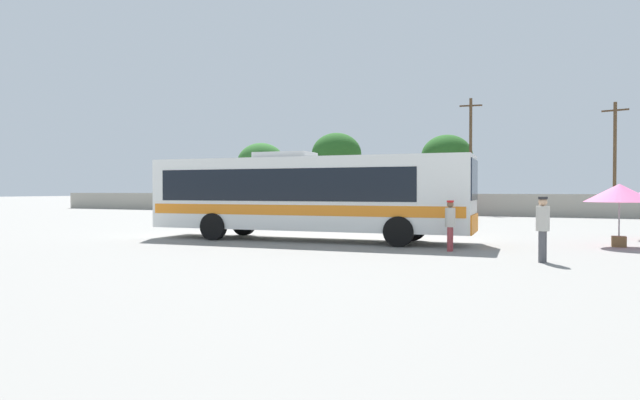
{
  "coord_description": "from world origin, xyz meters",
  "views": [
    {
      "loc": [
        9.05,
        -19.98,
        1.92
      ],
      "look_at": [
        -1.35,
        2.96,
        1.48
      ],
      "focal_mm": 30.83,
      "sensor_mm": 36.0,
      "label": 1
    }
  ],
  "objects_px": {
    "parked_car_leftmost_dark_blue": "(276,204)",
    "coach_bus_white_orange": "(304,193)",
    "roadside_tree_left": "(261,164)",
    "vendor_umbrella_near_gate_pink": "(619,194)",
    "roadside_tree_midright": "(447,156)",
    "parked_car_second_red": "(353,205)",
    "utility_pole_far": "(471,154)",
    "passenger_waiting_on_apron": "(543,225)",
    "parked_car_third_red": "(424,206)",
    "roadside_tree_midleft": "(336,154)",
    "utility_pole_near": "(615,157)",
    "attendant_by_bus_door": "(450,222)"
  },
  "relations": [
    {
      "from": "passenger_waiting_on_apron",
      "to": "vendor_umbrella_near_gate_pink",
      "type": "relative_size",
      "value": 0.78
    },
    {
      "from": "parked_car_second_red",
      "to": "utility_pole_near",
      "type": "relative_size",
      "value": 0.51
    },
    {
      "from": "coach_bus_white_orange",
      "to": "vendor_umbrella_near_gate_pink",
      "type": "relative_size",
      "value": 5.64
    },
    {
      "from": "vendor_umbrella_near_gate_pink",
      "to": "roadside_tree_midleft",
      "type": "relative_size",
      "value": 0.31
    },
    {
      "from": "coach_bus_white_orange",
      "to": "parked_car_second_red",
      "type": "height_order",
      "value": "coach_bus_white_orange"
    },
    {
      "from": "attendant_by_bus_door",
      "to": "parked_car_third_red",
      "type": "xyz_separation_m",
      "value": [
        -6.27,
        22.39,
        -0.11
      ]
    },
    {
      "from": "parked_car_leftmost_dark_blue",
      "to": "parked_car_second_red",
      "type": "distance_m",
      "value": 7.23
    },
    {
      "from": "passenger_waiting_on_apron",
      "to": "roadside_tree_left",
      "type": "height_order",
      "value": "roadside_tree_left"
    },
    {
      "from": "coach_bus_white_orange",
      "to": "passenger_waiting_on_apron",
      "type": "distance_m",
      "value": 9.29
    },
    {
      "from": "roadside_tree_midleft",
      "to": "vendor_umbrella_near_gate_pink",
      "type": "bearing_deg",
      "value": -49.85
    },
    {
      "from": "attendant_by_bus_door",
      "to": "utility_pole_far",
      "type": "distance_m",
      "value": 29.31
    },
    {
      "from": "parked_car_leftmost_dark_blue",
      "to": "roadside_tree_midleft",
      "type": "height_order",
      "value": "roadside_tree_midleft"
    },
    {
      "from": "vendor_umbrella_near_gate_pink",
      "to": "utility_pole_far",
      "type": "height_order",
      "value": "utility_pole_far"
    },
    {
      "from": "attendant_by_bus_door",
      "to": "roadside_tree_midright",
      "type": "height_order",
      "value": "roadside_tree_midright"
    },
    {
      "from": "coach_bus_white_orange",
      "to": "parked_car_second_red",
      "type": "relative_size",
      "value": 2.96
    },
    {
      "from": "utility_pole_near",
      "to": "roadside_tree_left",
      "type": "height_order",
      "value": "utility_pole_near"
    },
    {
      "from": "parked_car_second_red",
      "to": "roadside_tree_midright",
      "type": "bearing_deg",
      "value": 59.52
    },
    {
      "from": "coach_bus_white_orange",
      "to": "roadside_tree_left",
      "type": "xyz_separation_m",
      "value": [
        -17.78,
        26.97,
        2.7
      ]
    },
    {
      "from": "parked_car_third_red",
      "to": "utility_pole_near",
      "type": "height_order",
      "value": "utility_pole_near"
    },
    {
      "from": "passenger_waiting_on_apron",
      "to": "parked_car_third_red",
      "type": "height_order",
      "value": "passenger_waiting_on_apron"
    },
    {
      "from": "passenger_waiting_on_apron",
      "to": "utility_pole_near",
      "type": "relative_size",
      "value": 0.21
    },
    {
      "from": "vendor_umbrella_near_gate_pink",
      "to": "roadside_tree_midright",
      "type": "bearing_deg",
      "value": 112.65
    },
    {
      "from": "attendant_by_bus_door",
      "to": "vendor_umbrella_near_gate_pink",
      "type": "xyz_separation_m",
      "value": [
        4.95,
        3.74,
        0.88
      ]
    },
    {
      "from": "passenger_waiting_on_apron",
      "to": "utility_pole_far",
      "type": "xyz_separation_m",
      "value": [
        -6.72,
        30.41,
        3.92
      ]
    },
    {
      "from": "utility_pole_near",
      "to": "parked_car_third_red",
      "type": "bearing_deg",
      "value": -156.83
    },
    {
      "from": "attendant_by_bus_door",
      "to": "utility_pole_far",
      "type": "xyz_separation_m",
      "value": [
        -3.96,
        28.76,
        4.01
      ]
    },
    {
      "from": "parked_car_leftmost_dark_blue",
      "to": "utility_pole_near",
      "type": "height_order",
      "value": "utility_pole_near"
    },
    {
      "from": "passenger_waiting_on_apron",
      "to": "roadside_tree_left",
      "type": "xyz_separation_m",
      "value": [
        -26.45,
        30.21,
        3.52
      ]
    },
    {
      "from": "parked_car_leftmost_dark_blue",
      "to": "utility_pole_near",
      "type": "distance_m",
      "value": 25.95
    },
    {
      "from": "parked_car_leftmost_dark_blue",
      "to": "coach_bus_white_orange",
      "type": "bearing_deg",
      "value": -58.56
    },
    {
      "from": "attendant_by_bus_door",
      "to": "roadside_tree_left",
      "type": "height_order",
      "value": "roadside_tree_left"
    },
    {
      "from": "parked_car_second_red",
      "to": "roadside_tree_left",
      "type": "relative_size",
      "value": 0.65
    },
    {
      "from": "roadside_tree_midright",
      "to": "roadside_tree_left",
      "type": "bearing_deg",
      "value": -173.15
    },
    {
      "from": "attendant_by_bus_door",
      "to": "passenger_waiting_on_apron",
      "type": "xyz_separation_m",
      "value": [
        2.76,
        -1.65,
        0.08
      ]
    },
    {
      "from": "parked_car_third_red",
      "to": "attendant_by_bus_door",
      "type": "bearing_deg",
      "value": -74.36
    },
    {
      "from": "attendant_by_bus_door",
      "to": "parked_car_third_red",
      "type": "relative_size",
      "value": 0.37
    },
    {
      "from": "roadside_tree_midleft",
      "to": "roadside_tree_midright",
      "type": "distance_m",
      "value": 9.69
    },
    {
      "from": "roadside_tree_left",
      "to": "coach_bus_white_orange",
      "type": "bearing_deg",
      "value": -56.61
    },
    {
      "from": "parked_car_second_red",
      "to": "utility_pole_far",
      "type": "height_order",
      "value": "utility_pole_far"
    },
    {
      "from": "utility_pole_near",
      "to": "roadside_tree_midright",
      "type": "distance_m",
      "value": 13.03
    },
    {
      "from": "coach_bus_white_orange",
      "to": "roadside_tree_left",
      "type": "bearing_deg",
      "value": 123.39
    },
    {
      "from": "attendant_by_bus_door",
      "to": "utility_pole_far",
      "type": "bearing_deg",
      "value": 97.84
    },
    {
      "from": "coach_bus_white_orange",
      "to": "passenger_waiting_on_apron",
      "type": "height_order",
      "value": "coach_bus_white_orange"
    },
    {
      "from": "parked_car_third_red",
      "to": "utility_pole_far",
      "type": "bearing_deg",
      "value": 70.12
    },
    {
      "from": "vendor_umbrella_near_gate_pink",
      "to": "roadside_tree_midleft",
      "type": "xyz_separation_m",
      "value": [
        -20.58,
        24.4,
        3.38
      ]
    },
    {
      "from": "attendant_by_bus_door",
      "to": "vendor_umbrella_near_gate_pink",
      "type": "relative_size",
      "value": 0.72
    },
    {
      "from": "vendor_umbrella_near_gate_pink",
      "to": "utility_pole_far",
      "type": "bearing_deg",
      "value": 109.61
    },
    {
      "from": "parked_car_third_red",
      "to": "coach_bus_white_orange",
      "type": "bearing_deg",
      "value": -89.0
    },
    {
      "from": "parked_car_leftmost_dark_blue",
      "to": "utility_pole_near",
      "type": "relative_size",
      "value": 0.55
    },
    {
      "from": "coach_bus_white_orange",
      "to": "parked_car_third_red",
      "type": "distance_m",
      "value": 20.82
    }
  ]
}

